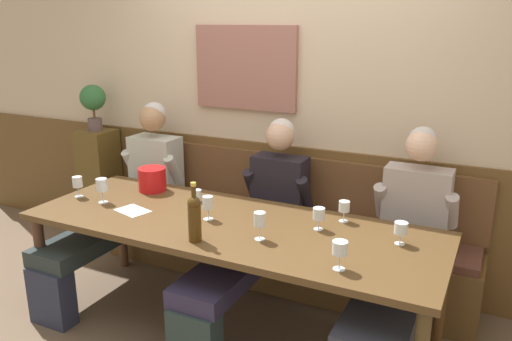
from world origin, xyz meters
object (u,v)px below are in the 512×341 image
(wine_glass_by_bottle, at_px, (401,229))
(potted_plant, at_px, (93,101))
(dining_table, at_px, (230,232))
(water_tumbler_left, at_px, (197,196))
(wine_glass_mid_left, at_px, (208,204))
(person_center_right_seat, at_px, (402,253))
(wine_glass_center_front, at_px, (319,214))
(wine_glass_center_rear, at_px, (78,183))
(wine_glass_left_end, at_px, (260,221))
(person_right_seat, at_px, (128,196))
(wine_bottle_clear_water, at_px, (195,217))
(ice_bucket, at_px, (152,179))
(wine_glass_mid_right, at_px, (340,249))
(wall_bench, at_px, (277,246))
(person_center_left_seat, at_px, (256,225))
(wine_glass_right_end, at_px, (102,185))
(wine_glass_near_bucket, at_px, (344,208))

(wine_glass_by_bottle, bearing_deg, potted_plant, 167.46)
(dining_table, relative_size, water_tumbler_left, 30.59)
(dining_table, distance_m, wine_glass_mid_left, 0.22)
(person_center_right_seat, relative_size, wine_glass_by_bottle, 10.48)
(dining_table, bearing_deg, wine_glass_center_front, 14.60)
(dining_table, bearing_deg, water_tumbler_left, 148.85)
(wine_glass_center_rear, height_order, water_tumbler_left, wine_glass_center_rear)
(wine_glass_by_bottle, bearing_deg, wine_glass_left_end, -158.19)
(person_right_seat, xyz_separation_m, potted_plant, (-0.66, 0.41, 0.62))
(wine_bottle_clear_water, bearing_deg, wine_glass_left_end, 28.94)
(ice_bucket, height_order, wine_glass_mid_right, ice_bucket)
(wall_bench, bearing_deg, wine_glass_center_rear, -146.79)
(dining_table, xyz_separation_m, water_tumbler_left, (-0.38, 0.23, 0.11))
(person_right_seat, bearing_deg, wine_glass_left_end, -19.56)
(person_center_left_seat, xyz_separation_m, wine_glass_left_end, (0.25, -0.45, 0.24))
(person_center_left_seat, relative_size, water_tumbler_left, 15.96)
(wine_glass_mid_left, height_order, wine_glass_mid_right, same)
(wall_bench, xyz_separation_m, wine_glass_right_end, (-0.93, -0.77, 0.57))
(water_tumbler_left, distance_m, potted_plant, 1.52)
(dining_table, bearing_deg, wine_bottle_clear_water, -97.31)
(wine_glass_mid_right, height_order, water_tumbler_left, wine_glass_mid_right)
(wine_glass_left_end, bearing_deg, wine_glass_by_bottle, 21.81)
(wine_glass_left_end, bearing_deg, wine_glass_center_front, 48.84)
(wine_glass_center_front, bearing_deg, wall_bench, 132.04)
(person_right_seat, relative_size, wine_glass_right_end, 7.99)
(wine_glass_left_end, xyz_separation_m, wine_glass_by_bottle, (0.71, 0.28, -0.03))
(wall_bench, bearing_deg, water_tumbler_left, -128.22)
(dining_table, height_order, potted_plant, potted_plant)
(wine_glass_right_end, relative_size, wine_glass_center_front, 1.26)
(wall_bench, height_order, person_center_left_seat, person_center_left_seat)
(wine_glass_mid_left, xyz_separation_m, wine_glass_center_rear, (-1.02, -0.04, -0.00))
(person_right_seat, height_order, wine_glass_mid_right, person_right_seat)
(wine_glass_near_bucket, distance_m, wine_glass_mid_right, 0.63)
(wine_glass_near_bucket, bearing_deg, wine_glass_mid_left, -156.00)
(person_center_left_seat, height_order, ice_bucket, person_center_left_seat)
(wine_glass_mid_left, bearing_deg, person_center_left_seat, 62.17)
(wine_glass_mid_right, bearing_deg, wine_glass_by_bottle, 64.42)
(wall_bench, relative_size, wine_glass_right_end, 17.06)
(person_center_left_seat, distance_m, person_center_right_seat, 0.95)
(wine_glass_by_bottle, relative_size, wine_glass_center_rear, 0.87)
(person_right_seat, xyz_separation_m, wine_glass_center_front, (1.58, -0.20, 0.20))
(dining_table, xyz_separation_m, wine_glass_mid_right, (0.77, -0.29, 0.17))
(dining_table, relative_size, wine_glass_left_end, 15.83)
(wine_glass_by_bottle, distance_m, potted_plant, 2.80)
(wine_glass_near_bucket, bearing_deg, person_right_seat, 179.66)
(wine_glass_left_end, relative_size, wine_glass_center_rear, 1.11)
(wine_glass_left_end, bearing_deg, person_right_seat, 160.44)
(wine_bottle_clear_water, bearing_deg, water_tumbler_left, 121.64)
(ice_bucket, bearing_deg, wine_glass_mid_left, -24.86)
(wine_glass_right_end, height_order, water_tumbler_left, wine_glass_right_end)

